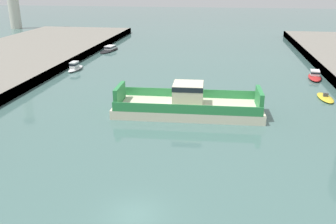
{
  "coord_description": "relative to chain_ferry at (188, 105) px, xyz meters",
  "views": [
    {
      "loc": [
        5.58,
        -21.08,
        15.65
      ],
      "look_at": [
        0.0,
        15.88,
        2.0
      ],
      "focal_mm": 39.12,
      "sensor_mm": 36.0,
      "label": 1
    }
  ],
  "objects": [
    {
      "name": "moored_boat_mid_left",
      "position": [
        -21.96,
        38.85,
        -0.73
      ],
      "size": [
        3.58,
        8.45,
        1.14
      ],
      "color": "black",
      "rests_on": "ground"
    },
    {
      "name": "chain_ferry",
      "position": [
        0.0,
        0.0,
        0.0
      ],
      "size": [
        18.25,
        7.16,
        3.84
      ],
      "color": "beige",
      "rests_on": "ground"
    },
    {
      "name": "moored_boat_mid_right",
      "position": [
        -22.42,
        19.43,
        -0.54
      ],
      "size": [
        1.77,
        5.34,
        1.65
      ],
      "color": "white",
      "rests_on": "ground"
    },
    {
      "name": "ground_plane",
      "position": [
        -1.67,
        -21.17,
        -1.15
      ],
      "size": [
        400.0,
        400.0,
        0.0
      ],
      "primitive_type": "plane",
      "color": "#476B66"
    },
    {
      "name": "moored_boat_near_right",
      "position": [
        19.22,
        19.81,
        -0.65
      ],
      "size": [
        2.67,
        5.81,
        1.36
      ],
      "color": "red",
      "rests_on": "ground"
    },
    {
      "name": "moored_boat_near_left",
      "position": [
        18.24,
        8.56,
        -0.95
      ],
      "size": [
        2.05,
        4.95,
        0.87
      ],
      "color": "yellow",
      "rests_on": "ground"
    }
  ]
}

